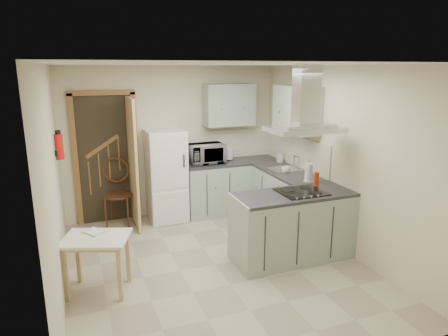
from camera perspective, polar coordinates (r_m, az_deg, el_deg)
name	(u,v)px	position (r m, az deg, el deg)	size (l,w,h in m)	color
floor	(215,264)	(5.29, -1.30, -13.61)	(4.20, 4.20, 0.00)	tan
ceiling	(214,64)	(4.68, -1.47, 14.62)	(4.20, 4.20, 0.00)	silver
back_wall	(173,142)	(6.80, -7.33, 3.77)	(3.60, 3.60, 0.00)	beige
left_wall	(54,186)	(4.58, -23.13, -2.35)	(4.20, 4.20, 0.00)	beige
right_wall	(338,159)	(5.68, 16.01, 1.26)	(4.20, 4.20, 0.00)	beige
doorway	(106,159)	(6.65, -16.45, 1.30)	(1.10, 0.12, 2.10)	brown
fridge	(166,176)	(6.58, -8.26, -1.08)	(0.60, 0.60, 1.50)	white
counter_back	(216,188)	(6.90, -1.18, -2.83)	(1.08, 0.60, 0.90)	#9EB2A0
counter_right	(278,194)	(6.64, 7.66, -3.63)	(0.60, 1.95, 0.90)	#9EB2A0
splashback	(226,144)	(7.09, 0.29, 3.48)	(1.68, 0.02, 0.50)	beige
wall_cabinet_back	(229,105)	(6.84, 0.71, 9.01)	(0.85, 0.35, 0.70)	#9EB2A0
wall_cabinet_right	(297,109)	(6.18, 10.34, 8.24)	(0.35, 0.90, 0.70)	#9EB2A0
peninsula	(293,226)	(5.35, 9.84, -8.15)	(1.55, 0.65, 0.90)	#9EB2A0
hob	(301,192)	(5.25, 10.99, -3.37)	(0.58, 0.50, 0.01)	black
extractor_hood	(304,129)	(5.07, 11.42, 5.45)	(0.90, 0.55, 0.10)	silver
sink	(284,169)	(6.37, 8.54, -0.17)	(0.45, 0.40, 0.01)	silver
fire_extinguisher	(59,147)	(5.40, -22.49, 2.81)	(0.10, 0.10, 0.32)	#B2140F
drop_leaf_table	(98,264)	(4.79, -17.57, -12.99)	(0.70, 0.52, 0.66)	tan
bentwood_chair	(119,195)	(6.60, -14.82, -3.76)	(0.43, 0.43, 0.97)	#491E18
microwave	(206,154)	(6.70, -2.55, 2.07)	(0.58, 0.39, 0.32)	black
kettle	(229,153)	(6.93, 0.65, 2.10)	(0.16, 0.16, 0.23)	silver
cereal_box	(221,152)	(6.96, -0.43, 2.26)	(0.07, 0.17, 0.26)	orange
soap_bottle	(280,157)	(6.84, 7.98, 1.58)	(0.08, 0.08, 0.18)	#ADAFBA
paper_towel	(309,172)	(5.71, 12.01, -0.62)	(0.11, 0.11, 0.27)	silver
cup	(286,170)	(6.17, 8.81, -0.23)	(0.12, 0.12, 0.09)	white
red_bottle	(316,179)	(5.52, 13.07, -1.60)	(0.07, 0.07, 0.20)	#B1290F
book	(87,231)	(4.73, -18.93, -8.47)	(0.16, 0.22, 0.10)	maroon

